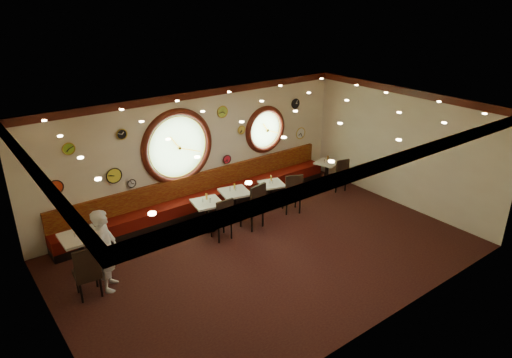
% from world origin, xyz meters
% --- Properties ---
extents(floor, '(9.00, 6.00, 0.00)m').
position_xyz_m(floor, '(0.00, 0.00, 0.00)').
color(floor, black).
rests_on(floor, ground).
extents(ceiling, '(9.00, 6.00, 0.02)m').
position_xyz_m(ceiling, '(0.00, 0.00, 3.20)').
color(ceiling, '#AF8331').
rests_on(ceiling, wall_back).
extents(wall_back, '(9.00, 0.02, 3.20)m').
position_xyz_m(wall_back, '(0.00, 3.00, 1.60)').
color(wall_back, beige).
rests_on(wall_back, floor).
extents(wall_front, '(9.00, 0.02, 3.20)m').
position_xyz_m(wall_front, '(0.00, -3.00, 1.60)').
color(wall_front, beige).
rests_on(wall_front, floor).
extents(wall_left, '(0.02, 6.00, 3.20)m').
position_xyz_m(wall_left, '(-4.50, 0.00, 1.60)').
color(wall_left, beige).
rests_on(wall_left, floor).
extents(wall_right, '(0.02, 6.00, 3.20)m').
position_xyz_m(wall_right, '(4.50, 0.00, 1.60)').
color(wall_right, beige).
rests_on(wall_right, floor).
extents(molding_back, '(9.00, 0.10, 0.18)m').
position_xyz_m(molding_back, '(0.00, 2.95, 3.11)').
color(molding_back, '#3C110A').
rests_on(molding_back, wall_back).
extents(molding_front, '(9.00, 0.10, 0.18)m').
position_xyz_m(molding_front, '(0.00, -2.95, 3.11)').
color(molding_front, '#3C110A').
rests_on(molding_front, wall_back).
extents(molding_left, '(0.10, 6.00, 0.18)m').
position_xyz_m(molding_left, '(-4.45, 0.00, 3.11)').
color(molding_left, '#3C110A').
rests_on(molding_left, wall_back).
extents(molding_right, '(0.10, 6.00, 0.18)m').
position_xyz_m(molding_right, '(4.45, 0.00, 3.11)').
color(molding_right, '#3C110A').
rests_on(molding_right, wall_back).
extents(banquette_base, '(8.00, 0.55, 0.20)m').
position_xyz_m(banquette_base, '(0.00, 2.72, 0.10)').
color(banquette_base, black).
rests_on(banquette_base, floor).
extents(banquette_seat, '(8.00, 0.55, 0.30)m').
position_xyz_m(banquette_seat, '(0.00, 2.72, 0.35)').
color(banquette_seat, '#540B07').
rests_on(banquette_seat, banquette_base).
extents(banquette_back, '(8.00, 0.10, 0.55)m').
position_xyz_m(banquette_back, '(0.00, 2.94, 0.75)').
color(banquette_back, '#5C0907').
rests_on(banquette_back, wall_back).
extents(porthole_left_glass, '(1.66, 0.02, 1.66)m').
position_xyz_m(porthole_left_glass, '(-0.60, 3.00, 1.85)').
color(porthole_left_glass, '#80B46C').
rests_on(porthole_left_glass, wall_back).
extents(porthole_left_frame, '(1.98, 0.18, 1.98)m').
position_xyz_m(porthole_left_frame, '(-0.60, 2.98, 1.85)').
color(porthole_left_frame, '#3C110A').
rests_on(porthole_left_frame, wall_back).
extents(porthole_left_ring, '(1.61, 0.03, 1.61)m').
position_xyz_m(porthole_left_ring, '(-0.60, 2.95, 1.85)').
color(porthole_left_ring, gold).
rests_on(porthole_left_ring, wall_back).
extents(porthole_right_glass, '(1.10, 0.02, 1.10)m').
position_xyz_m(porthole_right_glass, '(2.20, 3.00, 1.80)').
color(porthole_right_glass, '#80B46C').
rests_on(porthole_right_glass, wall_back).
extents(porthole_right_frame, '(1.38, 0.18, 1.38)m').
position_xyz_m(porthole_right_frame, '(2.20, 2.98, 1.80)').
color(porthole_right_frame, '#3C110A').
rests_on(porthole_right_frame, wall_back).
extents(porthole_right_ring, '(1.09, 0.03, 1.09)m').
position_xyz_m(porthole_right_ring, '(2.20, 2.95, 1.80)').
color(porthole_right_ring, gold).
rests_on(porthole_right_ring, wall_back).
extents(wall_clock_0, '(0.30, 0.03, 0.30)m').
position_xyz_m(wall_clock_0, '(0.75, 2.96, 2.55)').
color(wall_clock_0, '#AAD241').
rests_on(wall_clock_0, wall_back).
extents(wall_clock_1, '(0.36, 0.03, 0.36)m').
position_xyz_m(wall_clock_1, '(-2.30, 2.96, 1.50)').
color(wall_clock_1, '#FCF538').
rests_on(wall_clock_1, wall_back).
extents(wall_clock_2, '(0.24, 0.03, 0.24)m').
position_xyz_m(wall_clock_2, '(-2.00, 2.96, 2.45)').
color(wall_clock_2, black).
rests_on(wall_clock_2, wall_back).
extents(wall_clock_3, '(0.22, 0.03, 0.22)m').
position_xyz_m(wall_clock_3, '(1.35, 2.96, 1.95)').
color(wall_clock_3, gold).
rests_on(wall_clock_3, wall_back).
extents(wall_clock_4, '(0.28, 0.03, 0.28)m').
position_xyz_m(wall_clock_4, '(3.30, 2.96, 2.40)').
color(wall_clock_4, black).
rests_on(wall_clock_4, wall_back).
extents(wall_clock_5, '(0.34, 0.03, 0.34)m').
position_xyz_m(wall_clock_5, '(3.55, 2.96, 1.45)').
color(wall_clock_5, white).
rests_on(wall_clock_5, wall_back).
extents(wall_clock_6, '(0.24, 0.03, 0.24)m').
position_xyz_m(wall_clock_6, '(0.85, 2.96, 1.20)').
color(wall_clock_6, red).
rests_on(wall_clock_6, wall_back).
extents(wall_clock_7, '(0.20, 0.03, 0.20)m').
position_xyz_m(wall_clock_7, '(-1.90, 2.96, 1.20)').
color(wall_clock_7, white).
rests_on(wall_clock_7, wall_back).
extents(wall_clock_8, '(0.32, 0.03, 0.32)m').
position_xyz_m(wall_clock_8, '(-3.60, 2.96, 1.55)').
color(wall_clock_8, red).
rests_on(wall_clock_8, wall_back).
extents(wall_clock_9, '(0.26, 0.03, 0.26)m').
position_xyz_m(wall_clock_9, '(-3.20, 2.96, 2.35)').
color(wall_clock_9, '#8EC627').
rests_on(wall_clock_9, wall_back).
extents(table_a, '(0.76, 0.76, 0.84)m').
position_xyz_m(table_a, '(-3.54, 1.84, 0.53)').
color(table_a, black).
rests_on(table_a, floor).
extents(table_b, '(0.79, 0.79, 0.75)m').
position_xyz_m(table_b, '(-0.51, 1.79, 0.47)').
color(table_b, black).
rests_on(table_b, floor).
extents(table_c, '(0.83, 0.83, 0.77)m').
position_xyz_m(table_c, '(0.36, 1.88, 0.48)').
color(table_c, black).
rests_on(table_c, floor).
extents(table_d, '(0.77, 0.77, 0.68)m').
position_xyz_m(table_d, '(1.55, 1.86, 0.43)').
color(table_d, black).
rests_on(table_d, floor).
extents(table_e, '(0.79, 0.79, 0.69)m').
position_xyz_m(table_e, '(3.90, 2.10, 0.44)').
color(table_e, black).
rests_on(table_e, floor).
extents(chair_a, '(0.51, 0.51, 0.69)m').
position_xyz_m(chair_a, '(-3.74, 0.84, 0.64)').
color(chair_a, black).
rests_on(chair_a, floor).
extents(chair_b, '(0.45, 0.45, 0.66)m').
position_xyz_m(chair_b, '(-0.48, 1.15, 0.61)').
color(chair_b, black).
rests_on(chair_b, floor).
extents(chair_c, '(0.58, 0.58, 0.74)m').
position_xyz_m(chair_c, '(0.45, 1.15, 0.68)').
color(chair_c, black).
rests_on(chair_c, floor).
extents(chair_d, '(0.61, 0.61, 0.69)m').
position_xyz_m(chair_d, '(1.75, 1.22, 0.64)').
color(chair_d, black).
rests_on(chair_d, floor).
extents(chair_e, '(0.50, 0.50, 0.62)m').
position_xyz_m(chair_e, '(3.80, 1.46, 0.57)').
color(chair_e, black).
rests_on(chair_e, floor).
extents(condiment_a_salt, '(0.03, 0.03, 0.09)m').
position_xyz_m(condiment_a_salt, '(-3.63, 1.84, 0.88)').
color(condiment_a_salt, silver).
rests_on(condiment_a_salt, table_a).
extents(condiment_b_salt, '(0.03, 0.03, 0.09)m').
position_xyz_m(condiment_b_salt, '(-0.60, 1.84, 0.80)').
color(condiment_b_salt, silver).
rests_on(condiment_b_salt, table_b).
extents(condiment_c_salt, '(0.04, 0.04, 0.11)m').
position_xyz_m(condiment_c_salt, '(0.27, 1.96, 0.82)').
color(condiment_c_salt, silver).
rests_on(condiment_c_salt, table_c).
extents(condiment_d_salt, '(0.04, 0.04, 0.10)m').
position_xyz_m(condiment_d_salt, '(1.50, 1.88, 0.73)').
color(condiment_d_salt, silver).
rests_on(condiment_d_salt, table_d).
extents(condiment_a_pepper, '(0.04, 0.04, 0.11)m').
position_xyz_m(condiment_a_pepper, '(-3.46, 1.76, 0.90)').
color(condiment_a_pepper, silver).
rests_on(condiment_a_pepper, table_a).
extents(condiment_b_pepper, '(0.04, 0.04, 0.11)m').
position_xyz_m(condiment_b_pepper, '(-0.47, 1.71, 0.81)').
color(condiment_b_pepper, silver).
rests_on(condiment_b_pepper, table_b).
extents(condiment_c_pepper, '(0.04, 0.04, 0.11)m').
position_xyz_m(condiment_c_pepper, '(0.40, 1.89, 0.82)').
color(condiment_c_pepper, silver).
rests_on(condiment_c_pepper, table_c).
extents(condiment_d_pepper, '(0.03, 0.03, 0.09)m').
position_xyz_m(condiment_d_pepper, '(1.57, 1.84, 0.73)').
color(condiment_d_pepper, silver).
rests_on(condiment_d_pepper, table_d).
extents(condiment_a_bottle, '(0.04, 0.04, 0.14)m').
position_xyz_m(condiment_a_bottle, '(-3.40, 1.98, 0.91)').
color(condiment_a_bottle, yellow).
rests_on(condiment_a_bottle, table_a).
extents(condiment_b_bottle, '(0.05, 0.05, 0.16)m').
position_xyz_m(condiment_b_bottle, '(-0.45, 1.93, 0.83)').
color(condiment_b_bottle, orange).
rests_on(condiment_b_bottle, table_b).
extents(condiment_c_bottle, '(0.05, 0.05, 0.16)m').
position_xyz_m(condiment_c_bottle, '(0.43, 1.98, 0.84)').
color(condiment_c_bottle, yellow).
rests_on(condiment_c_bottle, table_c).
extents(condiment_d_bottle, '(0.05, 0.05, 0.15)m').
position_xyz_m(condiment_d_bottle, '(1.63, 1.98, 0.76)').
color(condiment_d_bottle, gold).
rests_on(condiment_d_bottle, table_d).
extents(condiment_e_salt, '(0.04, 0.04, 0.10)m').
position_xyz_m(condiment_e_salt, '(3.79, 2.11, 0.74)').
color(condiment_e_salt, silver).
rests_on(condiment_e_salt, table_e).
extents(condiment_e_pepper, '(0.03, 0.03, 0.09)m').
position_xyz_m(condiment_e_pepper, '(3.89, 2.11, 0.74)').
color(condiment_e_pepper, silver).
rests_on(condiment_e_pepper, table_e).
extents(condiment_e_bottle, '(0.05, 0.05, 0.17)m').
position_xyz_m(condiment_e_bottle, '(3.97, 2.15, 0.77)').
color(condiment_e_bottle, gold).
rests_on(condiment_e_bottle, table_e).
extents(waiter, '(0.67, 0.75, 1.72)m').
position_xyz_m(waiter, '(-3.31, 0.93, 0.86)').
color(waiter, white).
rests_on(waiter, floor).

